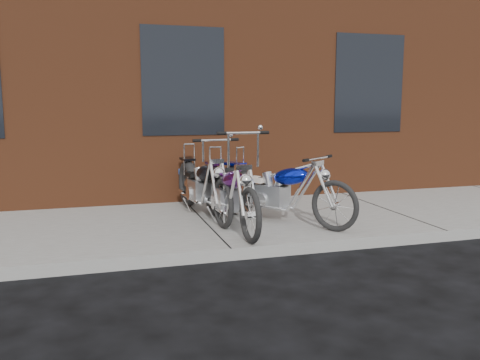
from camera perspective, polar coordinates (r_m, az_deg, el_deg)
name	(u,v)px	position (r m, az deg, el deg)	size (l,w,h in m)	color
ground	(231,261)	(6.05, -1.00, -9.08)	(120.00, 120.00, 0.00)	black
sidewalk	(204,226)	(7.43, -4.08, -5.13)	(22.00, 3.00, 0.15)	gray
building_brick	(148,18)	(13.81, -10.30, 17.49)	(22.00, 10.00, 8.00)	brown
chopper_purple	(229,196)	(6.97, -1.27, -1.75)	(0.59, 2.40, 1.35)	black
chopper_blue	(278,192)	(7.26, 4.30, -1.39)	(1.50, 2.00, 1.04)	black
chopper_third	(203,187)	(7.70, -4.23, -0.82)	(0.58, 2.37, 1.21)	black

